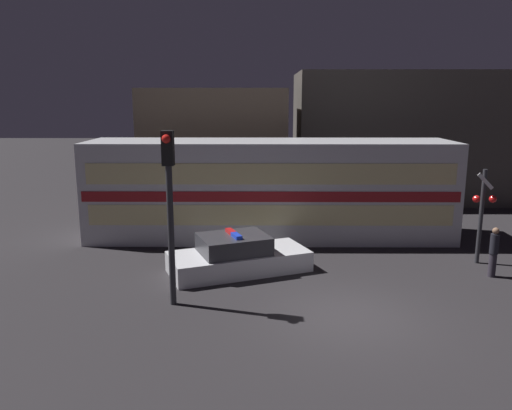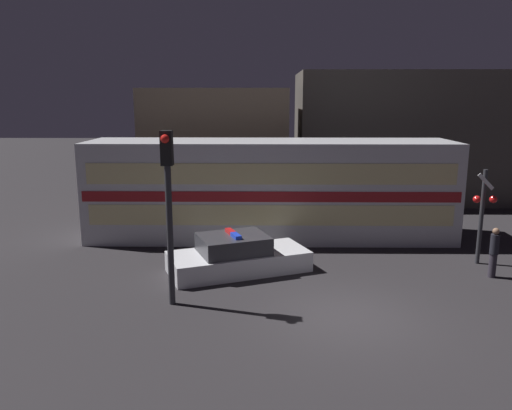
% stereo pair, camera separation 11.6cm
% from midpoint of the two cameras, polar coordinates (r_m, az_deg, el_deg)
% --- Properties ---
extents(ground_plane, '(120.00, 120.00, 0.00)m').
position_cam_midpoint_polar(ground_plane, '(13.57, 10.41, -12.30)').
color(ground_plane, '#262326').
extents(train, '(14.47, 3.22, 3.92)m').
position_cam_midpoint_polar(train, '(20.20, 1.78, 1.81)').
color(train, silver).
rests_on(train, ground_plane).
extents(police_car, '(4.88, 3.45, 1.34)m').
position_cam_midpoint_polar(police_car, '(16.40, -1.96, -5.91)').
color(police_car, silver).
rests_on(police_car, ground_plane).
extents(pedestrian, '(0.27, 0.27, 1.61)m').
position_cam_midpoint_polar(pedestrian, '(17.46, 25.71, -4.87)').
color(pedestrian, '#2D2833').
rests_on(pedestrian, ground_plane).
extents(crossing_signal_near, '(0.79, 0.34, 3.26)m').
position_cam_midpoint_polar(crossing_signal_near, '(18.42, 24.63, -0.63)').
color(crossing_signal_near, '#2D2D33').
rests_on(crossing_signal_near, ground_plane).
extents(traffic_light_corner, '(0.30, 0.46, 4.75)m').
position_cam_midpoint_polar(traffic_light_corner, '(13.34, -9.73, 0.89)').
color(traffic_light_corner, '#2D2D33').
rests_on(traffic_light_corner, ground_plane).
extents(building_left, '(7.33, 4.83, 6.05)m').
position_cam_midpoint_polar(building_left, '(26.45, -4.37, 6.53)').
color(building_left, brown).
rests_on(building_left, ground_plane).
extents(building_center, '(11.07, 6.12, 6.96)m').
position_cam_midpoint_polar(building_center, '(29.40, 15.83, 7.56)').
color(building_center, '#47423D').
rests_on(building_center, ground_plane).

